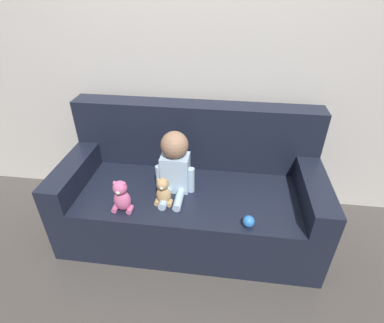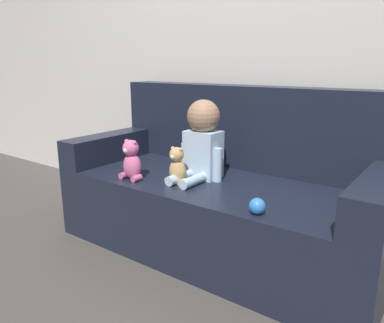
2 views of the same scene
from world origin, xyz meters
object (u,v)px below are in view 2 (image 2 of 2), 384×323
object	(u,v)px
couch	(225,193)
toy_ball	(257,206)
person_baby	(202,141)
plush_toy_side	(132,161)
teddy_bear_brown	(177,166)

from	to	relation	value
couch	toy_ball	bearing A→B (deg)	-44.95
toy_ball	couch	bearing A→B (deg)	135.05
couch	person_baby	world-z (taller)	couch
person_baby	toy_ball	size ratio (longest dim) A/B	6.07
couch	toy_ball	size ratio (longest dim) A/B	25.05
couch	plush_toy_side	distance (m)	0.56
person_baby	teddy_bear_brown	distance (m)	0.20
plush_toy_side	toy_ball	xyz separation A→B (m)	(0.78, -0.04, -0.07)
teddy_bear_brown	plush_toy_side	xyz separation A→B (m)	(-0.24, -0.09, 0.01)
couch	person_baby	size ratio (longest dim) A/B	4.12
couch	person_baby	xyz separation A→B (m)	(-0.10, -0.10, 0.31)
teddy_bear_brown	plush_toy_side	distance (m)	0.26
teddy_bear_brown	toy_ball	bearing A→B (deg)	-14.22
couch	plush_toy_side	bearing A→B (deg)	-137.68
plush_toy_side	couch	bearing A→B (deg)	42.32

